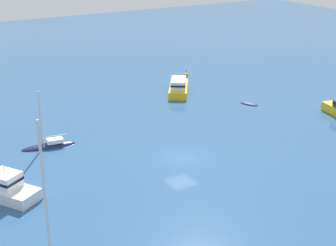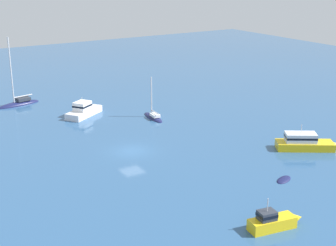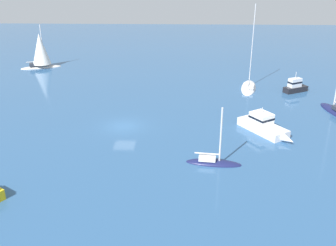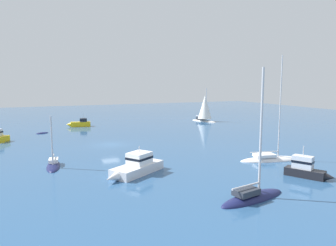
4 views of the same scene
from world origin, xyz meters
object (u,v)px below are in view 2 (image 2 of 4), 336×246
Objects in this scene: motor_cruiser at (84,110)px; powerboat at (274,221)px; sailboat at (153,117)px; ketch at (19,103)px; cabin_cruiser at (305,143)px; tender at (284,180)px.

powerboat reaches higher than motor_cruiser.
sailboat is (-6.28, -7.69, -0.64)m from motor_cruiser.
motor_cruiser is 0.65× the size of ketch.
ketch is (10.58, 6.36, -0.56)m from motor_cruiser.
sailboat is (-16.87, -14.06, -0.07)m from ketch.
ketch is at bearing 155.29° from cabin_cruiser.
sailboat is at bearing -72.46° from motor_cruiser.
ketch is 48.91m from powerboat.
motor_cruiser is 9.95m from sailboat.
powerboat is at bearing -122.49° from motor_cruiser.
tender is 10.02m from powerboat.
tender is at bearing 50.22° from powerboat.
cabin_cruiser is (-36.93, -22.76, 0.60)m from ketch.
sailboat is 1.21× the size of powerboat.
powerboat is 19.64m from cabin_cruiser.
tender is 0.36× the size of motor_cruiser.
tender is 0.42× the size of sailboat.
ketch is 43.39m from cabin_cruiser.
tender is 0.51× the size of powerboat.
cabin_cruiser is at bearing 45.51° from powerboat.
tender is at bearing -172.56° from sailboat.
sailboat is at bearing 68.67° from tender.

